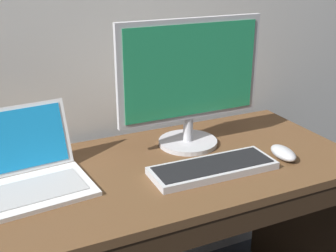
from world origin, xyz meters
TOP-DOWN VIEW (x-y plane):
  - desk at (0.00, -0.01)m, footprint 1.48×0.63m
  - laptop_white at (-0.34, 0.05)m, footprint 0.34×0.33m
  - external_monitor at (0.23, 0.12)m, footprint 0.54×0.22m
  - wired_keyboard at (0.21, -0.10)m, footprint 0.42×0.16m
  - computer_mouse at (0.47, -0.12)m, footprint 0.07×0.13m

SIDE VIEW (x-z plane):
  - desk at x=0.00m, z-range 0.14..0.88m
  - wired_keyboard at x=0.21m, z-range 0.74..0.76m
  - computer_mouse at x=0.47m, z-range 0.74..0.78m
  - laptop_white at x=-0.34m, z-range 0.67..0.89m
  - external_monitor at x=0.23m, z-range 0.75..1.21m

